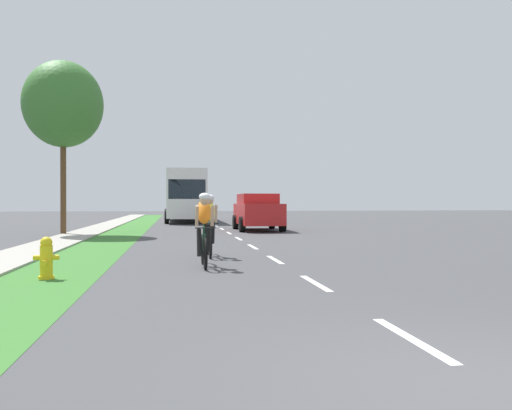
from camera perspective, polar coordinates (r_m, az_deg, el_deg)
ground_plane at (r=23.64m, az=-2.85°, el=-3.05°), size 120.00×120.00×0.00m
grass_verge at (r=23.63m, az=-14.18°, el=-3.05°), size 1.84×70.00×0.01m
sidewalk_concrete at (r=23.86m, az=-18.24°, el=-3.03°), size 1.55×70.00×0.10m
lane_markings_center at (r=27.62m, az=-3.68°, el=-2.56°), size 0.12×54.07×0.01m
fire_hydrant_yellow at (r=10.30m, az=-21.55°, el=-5.36°), size 0.44×0.38×0.76m
cyclist_lead at (r=11.37m, az=-5.58°, el=-2.58°), size 0.42×1.72×1.58m
cyclist_trailing at (r=13.55m, az=-5.06°, el=-2.12°), size 0.42×1.72×1.58m
suv_red at (r=26.12m, az=0.18°, el=-0.65°), size 2.15×4.70×1.79m
bus_white at (r=38.37m, az=-7.58°, el=1.19°), size 2.78×11.60×3.48m
street_tree_near at (r=24.42m, az=-19.96°, el=10.07°), size 3.33×3.33×7.39m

